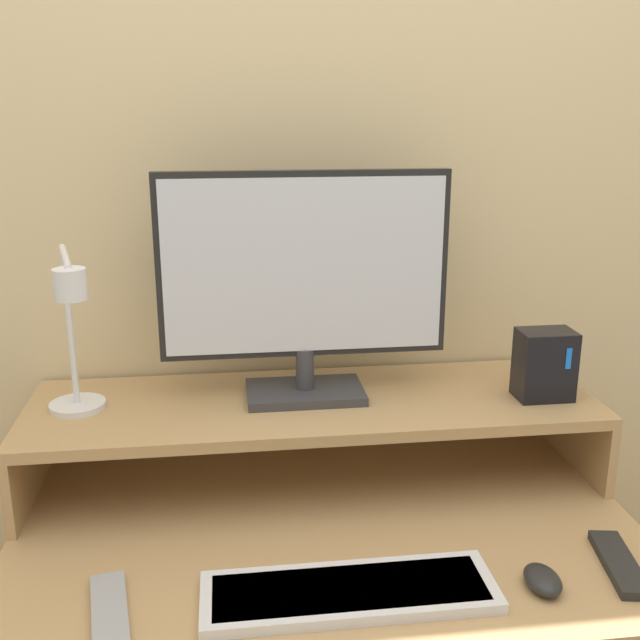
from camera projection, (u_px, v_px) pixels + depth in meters
name	position (u px, v px, depth m)	size (l,w,h in m)	color
wall_back	(301.00, 221.00, 1.60)	(6.00, 0.05, 2.50)	beige
desk	(326.00, 629.00, 1.42)	(1.12, 0.72, 0.76)	tan
monitor_shelf	(313.00, 411.00, 1.49)	(1.12, 0.35, 0.17)	tan
monitor	(304.00, 279.00, 1.43)	(0.56, 0.14, 0.45)	#38383D
desk_lamp	(73.00, 340.00, 1.32)	(0.13, 0.27, 0.32)	silver
router_dock	(545.00, 365.00, 1.48)	(0.11, 0.08, 0.14)	black
keyboard	(350.00, 592.00, 1.15)	(0.46, 0.14, 0.02)	silver
mouse	(543.00, 580.00, 1.17)	(0.05, 0.08, 0.03)	black
remote_control	(110.00, 613.00, 1.10)	(0.08, 0.19, 0.02)	#99999E
remote_secondary	(619.00, 564.00, 1.22)	(0.08, 0.18, 0.02)	black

